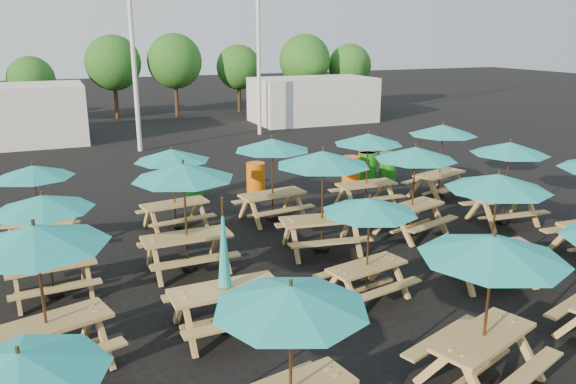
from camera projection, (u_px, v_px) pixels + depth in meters
name	position (u px, v px, depth m)	size (l,w,h in m)	color
ground	(312.00, 250.00, 13.77)	(120.00, 120.00, 0.00)	black
picnic_unit_0	(21.00, 375.00, 5.73)	(2.17, 2.17, 2.05)	#AC854C
picnic_unit_1	(36.00, 245.00, 8.33)	(2.70, 2.70, 2.44)	#AC854C
picnic_unit_2	(43.00, 209.00, 10.84)	(2.12, 2.12, 2.16)	#AC854C
picnic_unit_3	(34.00, 176.00, 13.44)	(2.24, 2.24, 2.12)	#AC854C
picnic_unit_4	(291.00, 306.00, 6.86)	(2.33, 2.33, 2.21)	#AC854C
picnic_unit_5	(225.00, 278.00, 9.80)	(2.00, 1.76, 2.48)	#AC854C
picnic_unit_6	(184.00, 178.00, 12.06)	(2.29, 2.29, 2.48)	#AC854C
picnic_unit_7	(172.00, 160.00, 14.76)	(2.29, 2.29, 2.23)	#AC854C
picnic_unit_8	(493.00, 256.00, 8.01)	(2.72, 2.72, 2.39)	#AC854C
picnic_unit_9	(369.00, 211.00, 10.84)	(2.23, 2.23, 2.10)	#AC854C
picnic_unit_10	(323.00, 164.00, 13.15)	(2.56, 2.56, 2.52)	#AC854C
picnic_unit_11	(272.00, 149.00, 15.50)	(2.38, 2.38, 2.37)	#AC854C
picnic_unit_13	(497.00, 188.00, 11.52)	(2.47, 2.47, 2.39)	#AC854C
picnic_unit_14	(415.00, 158.00, 14.34)	(2.67, 2.67, 2.37)	#AC854C
picnic_unit_15	(368.00, 143.00, 16.64)	(2.07, 2.07, 2.30)	#AC854C
picnic_unit_18	(509.00, 153.00, 15.19)	(2.25, 2.25, 2.33)	#AC854C
picnic_unit_19	(443.00, 134.00, 17.73)	(2.68, 2.68, 2.39)	#AC854C
waste_bin_0	(193.00, 183.00, 18.02)	(0.62, 0.62, 1.00)	#1C7F17
waste_bin_1	(256.00, 178.00, 18.70)	(0.62, 0.62, 1.00)	orange
waste_bin_2	(351.00, 171.00, 19.66)	(0.62, 0.62, 1.00)	orange
waste_bin_3	(367.00, 166.00, 20.36)	(0.62, 0.62, 1.00)	orange
waste_bin_4	(368.00, 166.00, 20.25)	(0.62, 0.62, 1.00)	#1C7F17
waste_bin_5	(388.00, 166.00, 20.29)	(0.62, 0.62, 1.00)	#1C7F17
mast_0	(130.00, 12.00, 23.79)	(0.20, 0.20, 12.00)	silver
mast_1	(258.00, 15.00, 28.00)	(0.20, 0.20, 12.00)	silver
event_tent_1	(313.00, 100.00, 33.62)	(7.00, 4.00, 2.60)	silver
tree_2	(31.00, 80.00, 31.63)	(2.59, 2.59, 3.93)	#382314
tree_3	(113.00, 63.00, 34.09)	(3.36, 3.36, 5.09)	#382314
tree_4	(174.00, 61.00, 35.04)	(3.41, 3.41, 5.17)	#382314
tree_5	(239.00, 67.00, 37.16)	(2.94, 2.94, 4.45)	#382314
tree_6	(305.00, 60.00, 36.96)	(3.38, 3.38, 5.13)	#382314
tree_7	(350.00, 66.00, 38.37)	(2.95, 2.95, 4.48)	#382314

